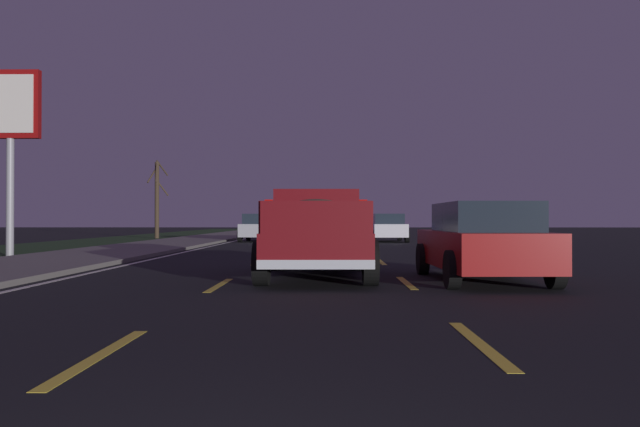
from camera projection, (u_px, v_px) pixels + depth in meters
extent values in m
plane|color=black|center=(324.00, 246.00, 29.10)|extent=(144.00, 144.00, 0.00)
cube|color=slate|center=(165.00, 244.00, 29.22)|extent=(108.00, 4.00, 0.12)
cube|color=#1E3819|center=(59.00, 246.00, 29.30)|extent=(108.00, 6.00, 0.01)
cube|color=yellow|center=(479.00, 343.00, 6.09)|extent=(2.40, 0.14, 0.01)
cube|color=yellow|center=(406.00, 283.00, 11.95)|extent=(2.40, 0.14, 0.01)
cube|color=yellow|center=(381.00, 262.00, 17.85)|extent=(2.40, 0.14, 0.01)
cube|color=yellow|center=(368.00, 251.00, 24.20)|extent=(2.40, 0.14, 0.01)
cube|color=yellow|center=(361.00, 245.00, 29.87)|extent=(2.40, 0.14, 0.01)
cube|color=yellow|center=(356.00, 241.00, 35.45)|extent=(2.40, 0.14, 0.01)
cube|color=yellow|center=(352.00, 238.00, 41.89)|extent=(2.40, 0.14, 0.01)
cube|color=yellow|center=(350.00, 236.00, 46.98)|extent=(2.40, 0.14, 0.01)
cube|color=yellow|center=(347.00, 234.00, 52.93)|extent=(2.40, 0.14, 0.01)
cube|color=yellow|center=(346.00, 233.00, 58.66)|extent=(2.40, 0.14, 0.01)
cube|color=yellow|center=(344.00, 232.00, 63.89)|extent=(2.40, 0.14, 0.01)
cube|color=yellow|center=(343.00, 231.00, 70.56)|extent=(2.40, 0.14, 0.01)
cube|color=yellow|center=(342.00, 230.00, 76.54)|extent=(2.40, 0.14, 0.01)
cube|color=yellow|center=(341.00, 229.00, 81.62)|extent=(2.40, 0.14, 0.01)
cube|color=yellow|center=(100.00, 355.00, 5.55)|extent=(2.40, 0.14, 0.01)
cube|color=yellow|center=(219.00, 285.00, 11.52)|extent=(2.40, 0.14, 0.01)
cube|color=yellow|center=(258.00, 262.00, 17.70)|extent=(2.40, 0.14, 0.01)
cube|color=yellow|center=(277.00, 251.00, 23.80)|extent=(2.40, 0.14, 0.01)
cube|color=yellow|center=(288.00, 244.00, 30.51)|extent=(2.40, 0.14, 0.01)
cube|color=yellow|center=(296.00, 240.00, 37.40)|extent=(2.40, 0.14, 0.01)
cube|color=yellow|center=(301.00, 237.00, 44.13)|extent=(2.40, 0.14, 0.01)
cube|color=yellow|center=(305.00, 235.00, 50.06)|extent=(2.40, 0.14, 0.01)
cube|color=yellow|center=(308.00, 233.00, 56.29)|extent=(2.40, 0.14, 0.01)
cube|color=yellow|center=(310.00, 232.00, 62.16)|extent=(2.40, 0.14, 0.01)
cube|color=yellow|center=(312.00, 231.00, 68.34)|extent=(2.40, 0.14, 0.01)
cube|color=yellow|center=(313.00, 230.00, 75.27)|extent=(2.40, 0.14, 0.01)
cube|color=yellow|center=(315.00, 229.00, 81.71)|extent=(2.40, 0.14, 0.01)
cube|color=silver|center=(214.00, 246.00, 29.18)|extent=(108.00, 0.14, 0.01)
cube|color=maroon|center=(316.00, 245.00, 13.25)|extent=(5.44, 2.11, 0.60)
cube|color=maroon|center=(316.00, 211.00, 14.44)|extent=(2.20, 1.88, 0.90)
cube|color=#1E2833|center=(316.00, 208.00, 13.39)|extent=(0.07, 1.44, 0.50)
cube|color=maroon|center=(268.00, 218.00, 12.17)|extent=(3.02, 0.14, 0.56)
cube|color=maroon|center=(364.00, 218.00, 12.17)|extent=(3.02, 0.14, 0.56)
cube|color=maroon|center=(316.00, 217.00, 10.59)|extent=(0.12, 1.88, 0.56)
cube|color=silver|center=(316.00, 264.00, 10.58)|extent=(0.16, 2.00, 0.16)
cube|color=red|center=(269.00, 205.00, 10.60)|extent=(0.06, 0.14, 0.20)
cube|color=red|center=(363.00, 205.00, 10.61)|extent=(0.06, 0.14, 0.20)
ellipsoid|color=#4C422D|center=(316.00, 216.00, 12.17)|extent=(2.62, 1.57, 0.64)
sphere|color=silver|center=(298.00, 223.00, 12.67)|extent=(0.40, 0.40, 0.40)
sphere|color=beige|center=(332.00, 224.00, 11.57)|extent=(0.34, 0.34, 0.34)
cylinder|color=black|center=(275.00, 253.00, 15.02)|extent=(0.84, 0.28, 0.84)
cylinder|color=black|center=(358.00, 253.00, 15.03)|extent=(0.84, 0.28, 0.84)
cylinder|color=black|center=(262.00, 263.00, 11.46)|extent=(0.84, 0.28, 0.84)
cylinder|color=black|center=(370.00, 263.00, 11.46)|extent=(0.84, 0.28, 0.84)
cube|color=silver|center=(387.00, 230.00, 34.80)|extent=(4.44, 1.89, 0.70)
cube|color=#1E2833|center=(387.00, 219.00, 34.56)|extent=(2.50, 1.63, 0.56)
cylinder|color=black|center=(369.00, 235.00, 36.29)|extent=(0.68, 0.22, 0.68)
cylinder|color=black|center=(400.00, 235.00, 36.30)|extent=(0.68, 0.22, 0.68)
cylinder|color=black|center=(373.00, 236.00, 33.30)|extent=(0.68, 0.22, 0.68)
cylinder|color=black|center=(407.00, 236.00, 33.31)|extent=(0.68, 0.22, 0.68)
cube|color=red|center=(392.00, 230.00, 32.65)|extent=(0.11, 1.51, 0.10)
cube|color=#B2B5BA|center=(260.00, 230.00, 35.26)|extent=(4.44, 1.89, 0.70)
cube|color=#1E2833|center=(260.00, 219.00, 35.01)|extent=(2.50, 1.64, 0.56)
cylinder|color=black|center=(248.00, 235.00, 36.78)|extent=(0.68, 0.22, 0.68)
cylinder|color=black|center=(279.00, 235.00, 36.72)|extent=(0.68, 0.22, 0.68)
cylinder|color=black|center=(240.00, 236.00, 33.79)|extent=(0.68, 0.22, 0.68)
cylinder|color=black|center=(273.00, 236.00, 33.73)|extent=(0.68, 0.22, 0.68)
cube|color=red|center=(255.00, 230.00, 33.11)|extent=(0.11, 1.51, 0.10)
cube|color=maroon|center=(481.00, 249.00, 12.36)|extent=(4.44, 1.91, 0.70)
cube|color=#1E2833|center=(484.00, 217.00, 12.12)|extent=(2.50, 1.64, 0.56)
cylinder|color=black|center=(423.00, 259.00, 13.85)|extent=(0.68, 0.22, 0.68)
cylinder|color=black|center=(504.00, 259.00, 13.86)|extent=(0.68, 0.22, 0.68)
cylinder|color=black|center=(452.00, 270.00, 10.86)|extent=(0.68, 0.22, 0.68)
cylinder|color=black|center=(555.00, 270.00, 10.87)|extent=(0.68, 0.22, 0.68)
cube|color=red|center=(516.00, 252.00, 10.21)|extent=(0.12, 1.51, 0.10)
cube|color=navy|center=(328.00, 231.00, 32.56)|extent=(4.44, 1.90, 0.70)
cube|color=#1E2833|center=(328.00, 219.00, 32.31)|extent=(2.50, 1.64, 0.56)
cylinder|color=black|center=(312.00, 236.00, 34.08)|extent=(0.68, 0.22, 0.68)
cylinder|color=black|center=(345.00, 236.00, 34.01)|extent=(0.68, 0.22, 0.68)
cylinder|color=black|center=(309.00, 237.00, 31.09)|extent=(0.68, 0.22, 0.68)
cylinder|color=black|center=(345.00, 237.00, 31.02)|extent=(0.68, 0.22, 0.68)
cube|color=red|center=(327.00, 231.00, 30.41)|extent=(0.11, 1.51, 0.10)
cylinder|color=#99999E|center=(10.00, 164.00, 20.06)|extent=(0.24, 0.24, 6.02)
cube|color=maroon|center=(11.00, 104.00, 20.08)|extent=(0.24, 1.90, 2.20)
cube|color=silver|center=(9.00, 104.00, 19.95)|extent=(0.04, 1.60, 1.87)
cylinder|color=#423323|center=(157.00, 200.00, 40.80)|extent=(0.28, 0.28, 4.98)
cylinder|color=#423323|center=(152.00, 174.00, 40.28)|extent=(1.16, 0.41, 1.18)
cylinder|color=#423323|center=(162.00, 168.00, 41.34)|extent=(1.08, 0.54, 0.99)
cylinder|color=#423323|center=(163.00, 188.00, 40.89)|extent=(0.26, 0.78, 1.04)
cylinder|color=#423323|center=(156.00, 172.00, 40.29)|extent=(1.15, 0.33, 1.48)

